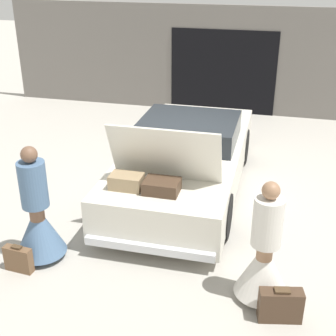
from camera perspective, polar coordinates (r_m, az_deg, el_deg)
The scene contains 7 objects.
ground_plane at distance 8.74m, azimuth 2.07°, elevation -2.50°, with size 40.00×40.00×0.00m, color #ADA89E.
garage_wall_back at distance 12.76m, azimuth 6.80°, elevation 12.87°, with size 12.00×0.14×2.80m.
car at distance 8.49m, azimuth 2.13°, elevation 1.08°, with size 2.01×4.84×1.79m.
person_left at distance 6.84m, azimuth -15.58°, elevation -6.11°, with size 0.72×0.72×1.72m.
person_right at distance 5.99m, azimuth 11.60°, elevation -10.81°, with size 0.69×0.69×1.64m.
suitcase_beside_left_person at distance 6.85m, azimuth -17.77°, elevation -10.53°, with size 0.41×0.16×0.40m.
suitcase_beside_right_person at distance 5.93m, azimuth 13.54°, elevation -15.96°, with size 0.54×0.29×0.45m.
Camera 1 is at (1.57, -7.60, 4.03)m, focal length 50.00 mm.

